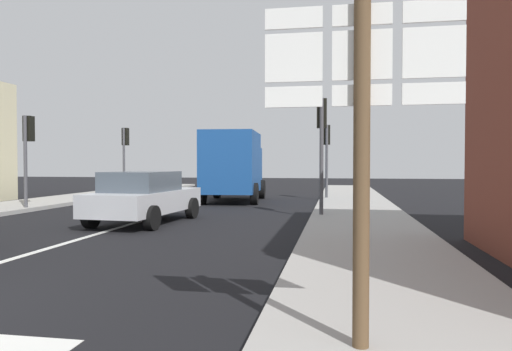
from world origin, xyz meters
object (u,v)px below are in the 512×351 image
object	(u,v)px
sedan_far	(144,196)
traffic_light_near_right	(322,130)
traffic_light_far_left	(125,146)
traffic_light_near_left	(28,141)
delivery_truck	(233,165)
route_sign_post	(362,128)
traffic_light_far_right	(327,145)

from	to	relation	value
sedan_far	traffic_light_near_right	world-z (taller)	traffic_light_near_right
traffic_light_near_right	traffic_light_far_left	bearing A→B (deg)	141.50
traffic_light_near_left	delivery_truck	bearing A→B (deg)	39.87
traffic_light_far_left	route_sign_post	bearing A→B (deg)	-59.45
traffic_light_far_right	traffic_light_near_right	bearing A→B (deg)	-90.00
sedan_far	traffic_light_far_right	xyz separation A→B (m)	(4.93, 9.24, 1.80)
traffic_light_near_left	traffic_light_near_right	bearing A→B (deg)	-2.84
traffic_light_far_right	route_sign_post	bearing A→B (deg)	-87.81
delivery_truck	traffic_light_far_right	xyz separation A→B (m)	(4.08, 1.44, 0.91)
traffic_light_near_left	route_sign_post	bearing A→B (deg)	-44.83
sedan_far	traffic_light_near_left	bearing A→B (deg)	155.23
delivery_truck	route_sign_post	bearing A→B (deg)	-73.72
route_sign_post	traffic_light_far_left	bearing A→B (deg)	120.55
traffic_light_far_right	delivery_truck	bearing A→B (deg)	-160.62
sedan_far	delivery_truck	distance (m)	7.90
traffic_light_far_left	traffic_light_near_left	distance (m)	7.75
traffic_light_near_right	route_sign_post	bearing A→B (deg)	-86.31
delivery_truck	traffic_light_far_left	size ratio (longest dim) A/B	1.45
delivery_truck	route_sign_post	xyz separation A→B (m)	(4.76, -16.29, 0.35)
traffic_light_far_left	traffic_light_far_right	bearing A→B (deg)	-5.72
delivery_truck	traffic_light_near_right	xyz separation A→B (m)	(4.08, -5.79, 1.08)
sedan_far	route_sign_post	bearing A→B (deg)	-56.56
sedan_far	route_sign_post	size ratio (longest dim) A/B	1.35
traffic_light_far_left	traffic_light_near_left	bearing A→B (deg)	-90.00
route_sign_post	traffic_light_near_left	size ratio (longest dim) A/B	0.94
traffic_light_far_right	traffic_light_near_left	distance (m)	12.38
sedan_far	traffic_light_near_right	size ratio (longest dim) A/B	1.17
route_sign_post	traffic_light_far_right	distance (m)	17.74
traffic_light_far_right	traffic_light_near_left	bearing A→B (deg)	-147.15
sedan_far	delivery_truck	bearing A→B (deg)	83.81
delivery_truck	traffic_light_near_left	bearing A→B (deg)	-140.13
delivery_truck	traffic_light_far_right	size ratio (longest dim) A/B	1.48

